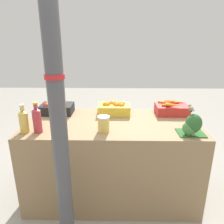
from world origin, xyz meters
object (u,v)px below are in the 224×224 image
(juice_bottle_ruby, at_px, (37,120))
(sparrow_bird, at_px, (191,108))
(carrot_crate, at_px, (172,109))
(apple_crate, at_px, (56,108))
(juice_bottle_golden, at_px, (24,121))
(orange_crate, at_px, (114,108))
(pickle_jar, at_px, (104,124))
(support_pole, at_px, (55,77))
(broccoli_pile, at_px, (193,125))

(juice_bottle_ruby, relative_size, sparrow_bird, 1.95)
(carrot_crate, height_order, sparrow_bird, sparrow_bird)
(apple_crate, relative_size, juice_bottle_golden, 1.35)
(apple_crate, distance_m, orange_crate, 0.61)
(juice_bottle_ruby, bearing_deg, apple_crate, 86.47)
(orange_crate, distance_m, pickle_jar, 0.47)
(support_pole, distance_m, apple_crate, 1.03)
(apple_crate, bearing_deg, broccoli_pile, -23.06)
(support_pole, distance_m, juice_bottle_golden, 0.71)
(orange_crate, bearing_deg, support_pole, -111.47)
(orange_crate, relative_size, carrot_crate, 1.00)
(orange_crate, xyz_separation_m, broccoli_pile, (0.64, -0.54, 0.03))
(pickle_jar, bearing_deg, broccoli_pile, -5.65)
(support_pole, distance_m, sparrow_bird, 1.11)
(sparrow_bird, bearing_deg, pickle_jar, 91.18)
(support_pole, height_order, broccoli_pile, support_pole)
(orange_crate, xyz_separation_m, carrot_crate, (0.60, -0.00, -0.00))
(apple_crate, relative_size, pickle_jar, 2.40)
(apple_crate, bearing_deg, juice_bottle_golden, -106.52)
(juice_bottle_ruby, xyz_separation_m, pickle_jar, (0.55, 0.03, -0.04))
(pickle_jar, bearing_deg, sparrow_bird, -0.99)
(carrot_crate, xyz_separation_m, pickle_jar, (-0.69, -0.46, 0.01))
(juice_bottle_ruby, bearing_deg, sparrow_bird, 0.62)
(apple_crate, distance_m, pickle_jar, 0.70)
(juice_bottle_golden, relative_size, juice_bottle_ruby, 0.92)
(juice_bottle_ruby, relative_size, pickle_jar, 1.93)
(orange_crate, distance_m, carrot_crate, 0.60)
(carrot_crate, bearing_deg, juice_bottle_ruby, -158.46)
(juice_bottle_golden, xyz_separation_m, sparrow_bird, (1.38, 0.01, 0.11))
(juice_bottle_golden, bearing_deg, support_pole, -44.22)
(broccoli_pile, height_order, pickle_jar, broccoli_pile)
(apple_crate, bearing_deg, juice_bottle_ruby, -93.53)
(support_pole, distance_m, pickle_jar, 0.68)
(sparrow_bird, bearing_deg, support_pole, 114.73)
(broccoli_pile, distance_m, sparrow_bird, 0.14)
(orange_crate, bearing_deg, broccoli_pile, -39.90)
(carrot_crate, bearing_deg, orange_crate, 179.99)
(support_pole, relative_size, juice_bottle_golden, 11.00)
(juice_bottle_golden, relative_size, pickle_jar, 1.78)
(juice_bottle_ruby, height_order, pickle_jar, juice_bottle_ruby)
(orange_crate, height_order, juice_bottle_golden, juice_bottle_golden)
(juice_bottle_golden, xyz_separation_m, juice_bottle_ruby, (0.11, -0.00, 0.01))
(orange_crate, relative_size, juice_bottle_ruby, 1.25)
(juice_bottle_ruby, distance_m, pickle_jar, 0.56)
(support_pole, bearing_deg, broccoli_pile, 19.39)
(orange_crate, bearing_deg, pickle_jar, -100.26)
(carrot_crate, bearing_deg, support_pole, -137.12)
(orange_crate, height_order, juice_bottle_ruby, juice_bottle_ruby)
(broccoli_pile, distance_m, pickle_jar, 0.73)
(juice_bottle_ruby, bearing_deg, juice_bottle_golden, 180.00)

